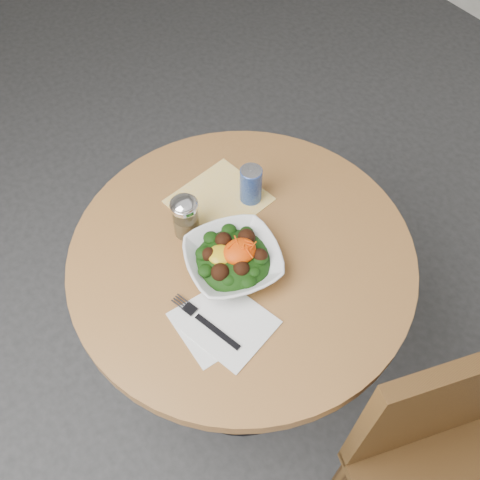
{
  "coord_description": "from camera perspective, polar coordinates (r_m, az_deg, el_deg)",
  "views": [
    {
      "loc": [
        -0.45,
        -0.63,
        1.89
      ],
      "look_at": [
        -0.01,
        -0.0,
        0.81
      ],
      "focal_mm": 40.0,
      "sensor_mm": 36.0,
      "label": 1
    }
  ],
  "objects": [
    {
      "name": "ground",
      "position": [
        2.04,
        0.14,
        -13.17
      ],
      "size": [
        6.0,
        6.0,
        0.0
      ],
      "primitive_type": "plane",
      "color": "#2D2D30",
      "rests_on": "ground"
    },
    {
      "name": "table",
      "position": [
        1.55,
        0.18,
        -5.38
      ],
      "size": [
        0.9,
        0.9,
        0.75
      ],
      "color": "black",
      "rests_on": "ground"
    },
    {
      "name": "chair",
      "position": [
        1.49,
        20.69,
        -21.68
      ],
      "size": [
        0.52,
        0.52,
        0.93
      ],
      "color": "#553618",
      "rests_on": "ground"
    },
    {
      "name": "cloth_napkin",
      "position": [
        1.48,
        -2.24,
        4.26
      ],
      "size": [
        0.26,
        0.25,
        0.0
      ],
      "primitive_type": "cube",
      "rotation": [
        0.0,
        0.0,
        0.15
      ],
      "color": "#FFB00D",
      "rests_on": "table"
    },
    {
      "name": "paper_napkins",
      "position": [
        1.27,
        -1.79,
        -8.98
      ],
      "size": [
        0.22,
        0.22,
        0.0
      ],
      "color": "white",
      "rests_on": "table"
    },
    {
      "name": "salad_bowl",
      "position": [
        1.33,
        -0.75,
        -2.09
      ],
      "size": [
        0.28,
        0.28,
        0.09
      ],
      "color": "white",
      "rests_on": "table"
    },
    {
      "name": "fork",
      "position": [
        1.28,
        -3.93,
        -8.54
      ],
      "size": [
        0.07,
        0.2,
        0.0
      ],
      "color": "black",
      "rests_on": "table"
    },
    {
      "name": "spice_shaker",
      "position": [
        1.37,
        -5.84,
        2.47
      ],
      "size": [
        0.07,
        0.07,
        0.13
      ],
      "color": "silver",
      "rests_on": "table"
    },
    {
      "name": "beverage_can",
      "position": [
        1.45,
        1.17,
        5.92
      ],
      "size": [
        0.06,
        0.06,
        0.12
      ],
      "color": "navy",
      "rests_on": "table"
    }
  ]
}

